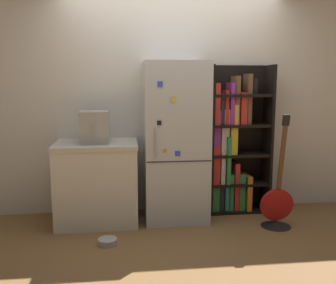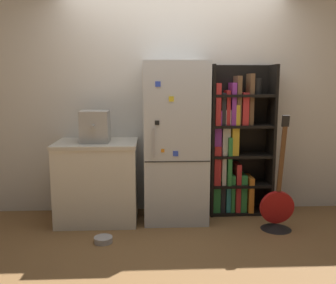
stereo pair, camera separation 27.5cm
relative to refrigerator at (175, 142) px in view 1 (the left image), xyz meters
The scene contains 8 objects.
ground_plane 0.88m from the refrigerator, 89.98° to the right, with size 16.00×16.00×0.00m, color olive.
wall_back 0.54m from the refrigerator, 89.99° to the left, with size 8.00×0.05×2.60m.
refrigerator is the anchor object (origin of this frame).
bookshelf 0.72m from the refrigerator, 13.41° to the left, with size 0.72×0.32×1.71m.
kitchen_counter 0.96m from the refrigerator, behind, with size 0.88×0.66×0.88m.
espresso_machine 0.88m from the refrigerator, behind, with size 0.30×0.37×0.34m.
guitar 1.31m from the refrigerator, 20.89° to the right, with size 0.35×0.32×1.20m.
pet_bowl 1.28m from the refrigerator, 138.95° to the right, with size 0.18×0.18×0.06m.
Camera 1 is at (-0.55, -3.88, 1.52)m, focal length 40.00 mm.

